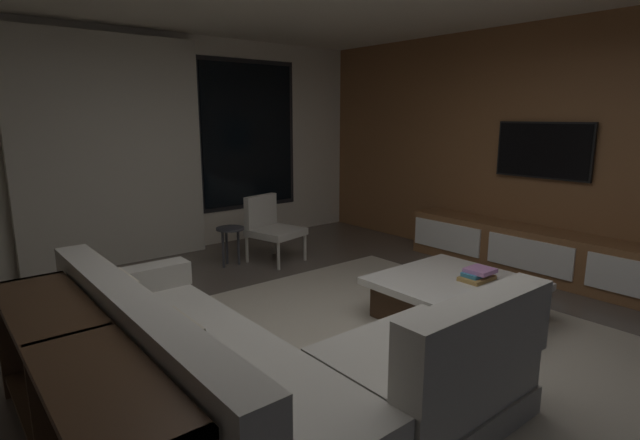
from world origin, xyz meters
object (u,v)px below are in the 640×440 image
Objects in this scene: accent_chair_near_window at (270,225)px; media_console at (543,255)px; book_stack_on_coffee_table at (478,274)px; mounted_tv at (543,150)px; coffee_table at (454,300)px; sectional_couch at (258,371)px; console_table_behind_couch at (76,400)px; side_stool at (230,235)px.

accent_chair_near_window is 3.06m from media_console.
book_stack_on_coffee_table is 1.99m from mounted_tv.
book_stack_on_coffee_table is 0.09× the size of media_console.
coffee_table is 3.96× the size of book_stack_on_coffee_table.
accent_chair_near_window is at bearing 55.02° from sectional_couch.
sectional_couch is 2.16× the size of coffee_table.
console_table_behind_couch is (-0.91, 0.13, 0.12)m from sectional_couch.
sectional_couch reaches higher than accent_chair_near_window.
sectional_couch is at bearing -176.87° from media_console.
coffee_table is 1.69m from media_console.
mounted_tv is at bearing -47.15° from accent_chair_near_window.
accent_chair_near_window is 0.75× the size of mounted_tv.
sectional_couch is 2.03m from coffee_table.
mounted_tv is 4.90m from console_table_behind_couch.
sectional_couch is at bearing -8.17° from console_table_behind_couch.
side_stool is at bearing 48.93° from console_table_behind_couch.
book_stack_on_coffee_table is (2.18, 0.01, 0.12)m from sectional_couch.
coffee_table is (2.03, 0.12, -0.10)m from sectional_couch.
sectional_couch is at bearing -179.67° from book_stack_on_coffee_table.
mounted_tv reaches higher than coffee_table.
coffee_table is 2.52× the size of side_stool.
accent_chair_near_window is 0.37× the size of console_table_behind_couch.
book_stack_on_coffee_table reaches higher than side_stool.
coffee_table is 2.52m from accent_chair_near_window.
console_table_behind_couch is at bearing 179.84° from coffee_table.
sectional_couch is 2.19m from book_stack_on_coffee_table.
mounted_tv reaches higher than sectional_couch.
console_table_behind_couch is (-4.62, -0.07, 0.16)m from media_console.
mounted_tv is 0.50× the size of console_table_behind_couch.
media_console is (1.88, -2.42, -0.18)m from accent_chair_near_window.
mounted_tv is (2.55, -2.31, 0.98)m from side_stool.
sectional_couch is 8.53× the size of book_stack_on_coffee_table.
accent_chair_near_window is 3.70m from console_table_behind_couch.
coffee_table is at bearing -0.16° from console_table_behind_couch.
console_table_behind_couch is at bearing -176.78° from mounted_tv.
book_stack_on_coffee_table is at bearing -35.16° from coffee_table.
media_console is 1.48× the size of console_table_behind_couch.
book_stack_on_coffee_table is at bearing -172.88° from media_console.
media_console is at bearing 7.12° from book_stack_on_coffee_table.
mounted_tv is (3.89, 0.40, 1.06)m from sectional_couch.
mounted_tv reaches higher than accent_chair_near_window.
sectional_couch is 4.05m from mounted_tv.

